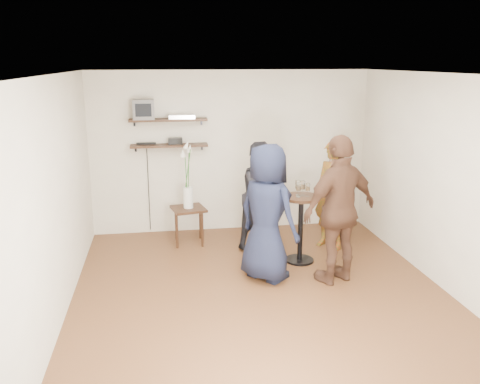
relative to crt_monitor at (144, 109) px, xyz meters
The scene contains 18 objects.
room 2.83m from the crt_monitor, 60.08° to the right, with size 4.58×5.08×2.68m.
shelf_upper 0.40m from the crt_monitor, ahead, with size 1.20×0.25×0.04m, color black.
shelf_lower 0.68m from the crt_monitor, ahead, with size 1.20×0.25×0.04m, color black.
crt_monitor is the anchor object (origin of this frame).
dvd_deck 0.59m from the crt_monitor, ahead, with size 0.40×0.24×0.06m, color silver.
radio 0.68m from the crt_monitor, ahead, with size 0.22×0.10×0.10m, color black.
power_strip 0.54m from the crt_monitor, 74.39° to the left, with size 0.30×0.05×0.03m, color black.
side_table 1.73m from the crt_monitor, 38.89° to the right, with size 0.56×0.56×0.57m.
vase_lilies 1.37m from the crt_monitor, 39.00° to the right, with size 0.20×0.21×1.04m.
drinks_table 2.93m from the crt_monitor, 34.92° to the right, with size 0.52×0.52×0.95m.
wine_glass_fl 2.71m from the crt_monitor, 36.33° to the right, with size 0.07×0.07×0.20m.
wine_glass_fr 2.81m from the crt_monitor, 34.73° to the right, with size 0.06×0.06×0.19m.
wine_glass_bl 2.67m from the crt_monitor, 34.41° to the right, with size 0.07×0.07×0.21m.
wine_glass_br 2.74m from the crt_monitor, 34.37° to the right, with size 0.07×0.07×0.21m.
person_plaid 3.13m from the crt_monitor, 20.45° to the right, with size 0.59×0.39×1.63m, color red.
person_dark 2.24m from the crt_monitor, 26.33° to the right, with size 0.78×0.61×1.61m, color black.
person_navy 2.73m from the crt_monitor, 52.10° to the right, with size 0.86×0.56×1.76m, color black.
person_brown 3.41m from the crt_monitor, 42.12° to the right, with size 1.10×0.46×1.88m, color #4C2F20.
Camera 1 is at (-1.14, -5.56, 2.75)m, focal length 38.00 mm.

